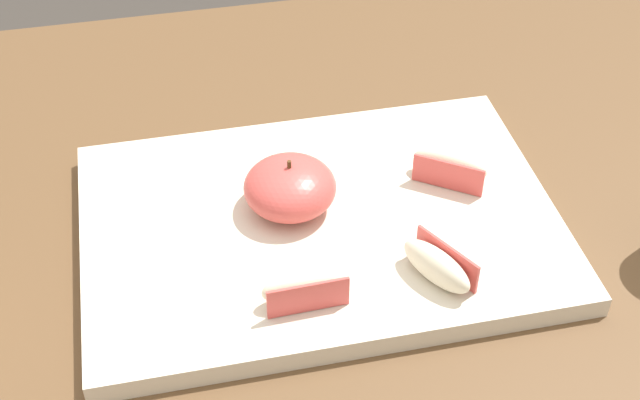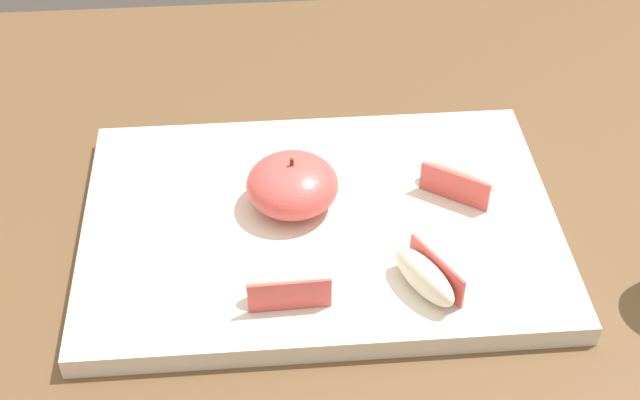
# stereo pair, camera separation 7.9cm
# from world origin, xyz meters

# --- Properties ---
(dining_table) EXTENTS (1.41, 0.80, 0.74)m
(dining_table) POSITION_xyz_m (0.00, 0.00, 0.64)
(dining_table) COLOR brown
(dining_table) RESTS_ON ground_plane
(cutting_board) EXTENTS (0.42, 0.29, 0.02)m
(cutting_board) POSITION_xyz_m (0.07, -0.03, 0.75)
(cutting_board) COLOR beige
(cutting_board) RESTS_ON dining_table
(apple_half_skin_up) EXTENTS (0.08, 0.08, 0.05)m
(apple_half_skin_up) POSITION_xyz_m (0.05, -0.01, 0.78)
(apple_half_skin_up) COLOR #D14C47
(apple_half_skin_up) RESTS_ON cutting_board
(apple_wedge_back) EXTENTS (0.07, 0.03, 0.03)m
(apple_wedge_back) POSITION_xyz_m (0.04, -0.12, 0.77)
(apple_wedge_back) COLOR #F4EACC
(apple_wedge_back) RESTS_ON cutting_board
(apple_wedge_front) EXTENTS (0.06, 0.07, 0.03)m
(apple_wedge_front) POSITION_xyz_m (0.15, -0.12, 0.77)
(apple_wedge_front) COLOR #F4EACC
(apple_wedge_front) RESTS_ON cutting_board
(apple_wedge_near_knife) EXTENTS (0.07, 0.06, 0.03)m
(apple_wedge_near_knife) POSITION_xyz_m (0.20, -0.01, 0.77)
(apple_wedge_near_knife) COLOR #F4EACC
(apple_wedge_near_knife) RESTS_ON cutting_board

